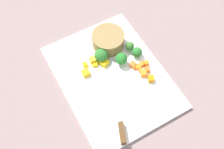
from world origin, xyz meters
TOP-DOWN VIEW (x-y plane):
  - ground_plane at (0.00, 0.00)m, footprint 4.00×4.00m
  - cutting_board at (0.00, 0.00)m, footprint 0.41×0.31m
  - prep_bowl at (-0.11, 0.05)m, footprint 0.11×0.11m
  - chef_knife at (0.13, -0.05)m, footprint 0.27×0.12m
  - carrot_dice_0 at (0.04, 0.11)m, footprint 0.02×0.02m
  - carrot_dice_1 at (0.04, 0.09)m, footprint 0.02×0.02m
  - carrot_dice_2 at (-0.00, 0.08)m, footprint 0.02×0.02m
  - carrot_dice_3 at (0.02, 0.11)m, footprint 0.01×0.01m
  - carrot_dice_4 at (0.02, 0.09)m, footprint 0.02×0.02m
  - carrot_dice_5 at (0.01, 0.10)m, footprint 0.02×0.02m
  - carrot_dice_6 at (0.07, 0.10)m, footprint 0.02×0.02m
  - carrot_dice_7 at (0.03, 0.09)m, footprint 0.01×0.01m
  - carrot_dice_8 at (0.01, 0.08)m, footprint 0.01×0.02m
  - pepper_dice_0 at (-0.05, 0.00)m, footprint 0.03×0.03m
  - pepper_dice_1 at (-0.05, -0.07)m, footprint 0.02×0.02m
  - pepper_dice_2 at (-0.08, -0.03)m, footprint 0.02×0.02m
  - pepper_dice_3 at (-0.08, -0.01)m, footprint 0.02×0.02m
  - pepper_dice_4 at (-0.06, -0.03)m, footprint 0.02×0.02m
  - pepper_dice_5 at (-0.07, -0.06)m, footprint 0.02×0.02m
  - broccoli_floret_0 at (-0.03, 0.11)m, footprint 0.03×0.03m
  - broccoli_floret_1 at (-0.06, 0.10)m, footprint 0.03×0.03m
  - broccoli_floret_2 at (-0.03, 0.05)m, footprint 0.04×0.04m
  - broccoli_floret_3 at (-0.07, 0.00)m, footprint 0.04×0.04m

SIDE VIEW (x-z plane):
  - ground_plane at x=0.00m, z-range 0.00..0.00m
  - cutting_board at x=0.00m, z-range 0.00..0.01m
  - carrot_dice_7 at x=0.03m, z-range 0.01..0.02m
  - carrot_dice_5 at x=0.01m, z-range 0.01..0.02m
  - pepper_dice_4 at x=-0.06m, z-range 0.01..0.02m
  - carrot_dice_8 at x=0.01m, z-range 0.01..0.02m
  - carrot_dice_4 at x=0.02m, z-range 0.01..0.02m
  - pepper_dice_5 at x=-0.07m, z-range 0.01..0.03m
  - carrot_dice_0 at x=0.04m, z-range 0.01..0.03m
  - carrot_dice_2 at x=0.00m, z-range 0.01..0.03m
  - carrot_dice_3 at x=0.02m, z-range 0.01..0.03m
  - carrot_dice_1 at x=0.04m, z-range 0.01..0.03m
  - pepper_dice_3 at x=-0.08m, z-range 0.01..0.03m
  - pepper_dice_1 at x=-0.05m, z-range 0.01..0.03m
  - chef_knife at x=0.13m, z-range 0.01..0.03m
  - carrot_dice_6 at x=0.07m, z-range 0.01..0.03m
  - pepper_dice_0 at x=-0.05m, z-range 0.01..0.03m
  - pepper_dice_2 at x=-0.08m, z-range 0.01..0.03m
  - broccoli_floret_0 at x=-0.03m, z-range 0.01..0.05m
  - broccoli_floret_1 at x=-0.06m, z-range 0.01..0.05m
  - prep_bowl at x=-0.11m, z-range 0.01..0.06m
  - broccoli_floret_3 at x=-0.07m, z-range 0.01..0.06m
  - broccoli_floret_2 at x=-0.03m, z-range 0.01..0.06m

